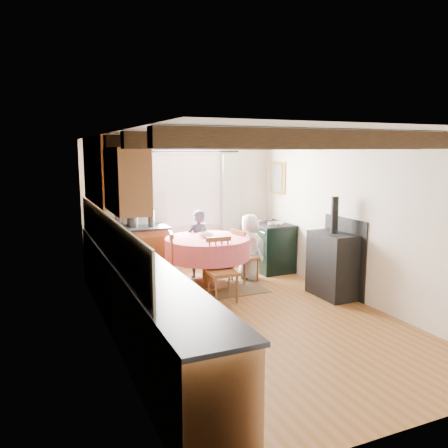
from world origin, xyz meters
name	(u,v)px	position (x,y,z in m)	size (l,w,h in m)	color
floor	(248,317)	(0.00, 0.00, 0.00)	(3.60, 5.50, 0.00)	brown
ceiling	(249,136)	(0.00, 0.00, 2.40)	(3.60, 5.50, 0.00)	white
wall_back	(182,206)	(0.00, 2.75, 1.20)	(3.60, 0.00, 2.40)	silver
wall_front	(412,286)	(0.00, -2.75, 1.20)	(3.60, 0.00, 2.40)	silver
wall_left	(109,240)	(-1.80, 0.00, 1.20)	(0.00, 5.50, 2.40)	silver
wall_right	(358,221)	(1.80, 0.00, 1.20)	(0.00, 5.50, 2.40)	silver
beam_a	(353,139)	(0.00, -2.00, 2.31)	(3.60, 0.16, 0.16)	#362312
beam_b	(291,142)	(0.00, -1.00, 2.31)	(3.60, 0.16, 0.16)	#362312
beam_c	(249,143)	(0.00, 0.00, 2.31)	(3.60, 0.16, 0.16)	#362312
beam_d	(219,144)	(0.00, 1.00, 2.31)	(3.60, 0.16, 0.16)	#362312
beam_e	(195,145)	(0.00, 2.00, 2.31)	(3.60, 0.16, 0.16)	#362312
splash_left	(106,235)	(-1.78, 0.30, 1.20)	(0.02, 4.50, 0.55)	beige
splash_back	(128,209)	(-1.00, 2.73, 1.20)	(1.40, 0.02, 0.55)	beige
base_cabinet_left	(136,300)	(-1.50, 0.00, 0.44)	(0.60, 5.30, 0.88)	brown
base_cabinet_back	(130,254)	(-1.05, 2.45, 0.44)	(1.30, 0.60, 0.88)	brown
worktop_left	(137,263)	(-1.48, 0.00, 0.90)	(0.64, 5.30, 0.04)	black
worktop_back	(130,228)	(-1.05, 2.43, 0.90)	(1.30, 0.64, 0.04)	black
wall_cabinet_glass	(104,170)	(-1.63, 1.20, 1.95)	(0.34, 1.80, 0.90)	brown
wall_cabinet_solid	(127,180)	(-1.63, -0.30, 1.90)	(0.34, 0.90, 0.70)	brown
window_frame	(187,184)	(0.10, 2.73, 1.60)	(1.34, 0.03, 1.54)	white
window_pane	(187,184)	(0.10, 2.74, 1.60)	(1.20, 0.01, 1.40)	white
curtain_left	(144,214)	(-0.75, 2.65, 1.10)	(0.35, 0.10, 2.10)	gray
curtain_right	(231,209)	(0.95, 2.65, 1.10)	(0.35, 0.10, 2.10)	gray
curtain_rod	(188,152)	(0.10, 2.65, 2.20)	(0.03, 0.03, 2.00)	black
wall_picture	(278,178)	(1.77, 2.30, 1.70)	(0.04, 0.50, 0.60)	gold
wall_plate	(234,178)	(1.05, 2.72, 1.70)	(0.30, 0.30, 0.02)	silver
rug	(208,287)	(0.00, 1.46, 0.01)	(1.68, 1.31, 0.01)	brown
dining_table	(208,263)	(0.00, 1.46, 0.41)	(1.37, 1.37, 0.83)	#BC3C63
chair_near	(223,270)	(-0.06, 0.72, 0.48)	(0.41, 0.43, 0.95)	brown
chair_left	(161,263)	(-0.80, 1.43, 0.49)	(0.42, 0.44, 0.98)	brown
chair_right	(245,255)	(0.70, 1.52, 0.46)	(0.39, 0.41, 0.91)	brown
aga_range	(269,246)	(1.47, 2.06, 0.45)	(0.64, 0.98, 0.90)	black
cast_iron_stove	(333,247)	(1.58, 0.27, 0.77)	(0.46, 0.77, 1.54)	black
child_far	(198,244)	(0.06, 2.08, 0.60)	(0.44, 0.29, 1.21)	#2A2F3E
child_right	(250,247)	(0.84, 1.62, 0.57)	(0.56, 0.36, 1.14)	silver
bowl_a	(204,234)	(0.01, 1.64, 0.85)	(0.20, 0.20, 0.05)	silver
bowl_b	(207,236)	(0.00, 1.49, 0.86)	(0.21, 0.21, 0.07)	silver
cup	(208,236)	(-0.04, 1.35, 0.88)	(0.11, 0.11, 0.10)	silver
canister_tall	(119,221)	(-1.22, 2.46, 1.03)	(0.13, 0.13, 0.23)	#262628
canister_wide	(133,221)	(-1.00, 2.45, 1.02)	(0.19, 0.19, 0.21)	#262628
canister_slim	(151,218)	(-0.70, 2.34, 1.07)	(0.10, 0.10, 0.29)	#262628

